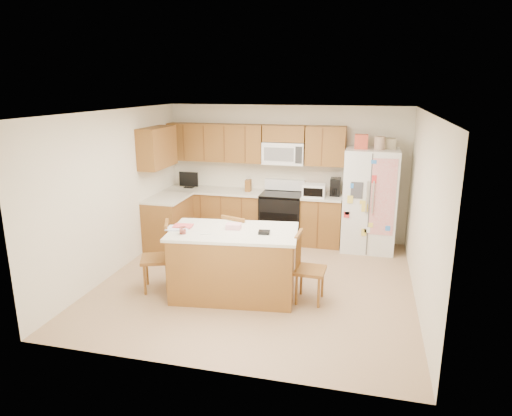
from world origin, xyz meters
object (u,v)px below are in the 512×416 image
(stove, at_px, (282,217))
(windsor_chair_left, at_px, (158,258))
(refrigerator, at_px, (370,199))
(windsor_chair_right, at_px, (308,269))
(island, at_px, (234,263))
(windsor_chair_back, at_px, (239,248))

(stove, bearing_deg, windsor_chair_left, -117.73)
(refrigerator, height_order, windsor_chair_right, refrigerator)
(stove, relative_size, windsor_chair_right, 1.17)
(stove, relative_size, island, 0.61)
(stove, bearing_deg, island, -95.04)
(stove, relative_size, refrigerator, 0.55)
(stove, bearing_deg, refrigerator, -2.30)
(windsor_chair_left, bearing_deg, stove, 62.27)
(stove, height_order, windsor_chair_right, stove)
(refrigerator, bearing_deg, windsor_chair_left, -139.77)
(windsor_chair_left, distance_m, windsor_chair_back, 1.21)
(windsor_chair_left, height_order, windsor_chair_right, windsor_chair_left)
(windsor_chair_back, height_order, windsor_chair_right, windsor_chair_back)
(stove, height_order, windsor_chair_back, stove)
(island, relative_size, windsor_chair_back, 1.85)
(refrigerator, distance_m, windsor_chair_right, 2.46)
(island, height_order, windsor_chair_right, island)
(stove, distance_m, windsor_chair_left, 2.83)
(refrigerator, relative_size, windsor_chair_right, 2.12)
(stove, xyz_separation_m, windsor_chair_back, (-0.31, -1.83, -0.00))
(stove, distance_m, windsor_chair_back, 1.86)
(stove, xyz_separation_m, windsor_chair_left, (-1.32, -2.51, -0.00))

